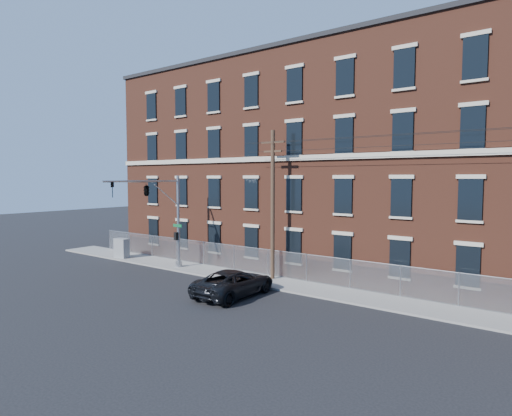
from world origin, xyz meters
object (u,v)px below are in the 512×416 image
Objects in this scene: utility_pole_near at (273,202)px; traffic_signal_mast at (154,200)px; pickup_truck at (234,283)px; utility_cabinet at (122,248)px.

traffic_signal_mast is at bearing -156.86° from utility_pole_near.
traffic_signal_mast is at bearing -8.52° from pickup_truck.
utility_pole_near reaches higher than traffic_signal_mast.
pickup_truck is at bearing -14.36° from utility_cabinet.
utility_cabinet is at bearing -174.58° from utility_pole_near.
pickup_truck is at bearing -85.28° from utility_pole_near.
utility_pole_near is 15.45m from utility_cabinet.
utility_cabinet is (-15.12, 3.15, 0.16)m from pickup_truck.
traffic_signal_mast is 9.63m from pickup_truck.
utility_cabinet is at bearing 163.34° from traffic_signal_mast.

